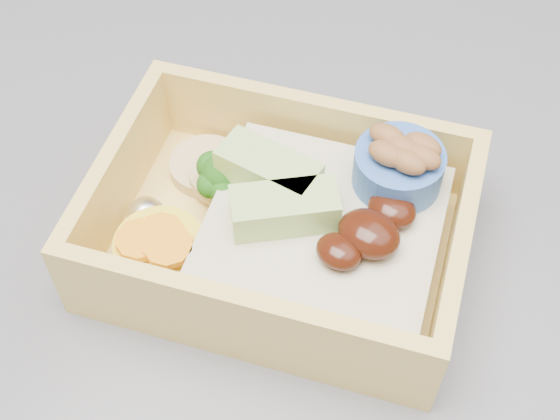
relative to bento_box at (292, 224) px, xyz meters
The scene contains 1 object.
bento_box is the anchor object (origin of this frame).
Camera 1 is at (-0.08, -0.32, 1.26)m, focal length 50.00 mm.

